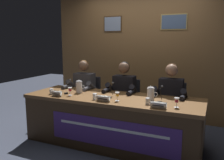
{
  "coord_description": "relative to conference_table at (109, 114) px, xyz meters",
  "views": [
    {
      "loc": [
        1.39,
        -3.09,
        1.54
      ],
      "look_at": [
        0.0,
        0.0,
        0.98
      ],
      "focal_mm": 37.18,
      "sensor_mm": 36.0,
      "label": 1
    }
  ],
  "objects": [
    {
      "name": "ground_plane",
      "position": [
        -0.0,
        0.11,
        -0.5
      ],
      "size": [
        12.0,
        12.0,
        0.0
      ],
      "primitive_type": "plane",
      "color": "#383D4C"
    },
    {
      "name": "wall_back_panelled",
      "position": [
        -0.0,
        1.59,
        0.81
      ],
      "size": [
        3.84,
        0.14,
        2.6
      ],
      "color": "brown",
      "rests_on": "ground_plane"
    },
    {
      "name": "conference_table",
      "position": [
        0.0,
        0.0,
        0.0
      ],
      "size": [
        2.64,
        0.88,
        0.73
      ],
      "color": "brown",
      "rests_on": "ground_plane"
    },
    {
      "name": "chair_left",
      "position": [
        -0.78,
        0.73,
        -0.07
      ],
      "size": [
        0.44,
        0.45,
        0.89
      ],
      "color": "black",
      "rests_on": "ground_plane"
    },
    {
      "name": "panelist_left",
      "position": [
        -0.78,
        0.53,
        0.21
      ],
      "size": [
        0.51,
        0.48,
        1.22
      ],
      "color": "black",
      "rests_on": "ground_plane"
    },
    {
      "name": "nameplate_left",
      "position": [
        -0.77,
        -0.22,
        0.28
      ],
      "size": [
        0.17,
        0.06,
        0.08
      ],
      "color": "white",
      "rests_on": "conference_table"
    },
    {
      "name": "juice_glass_left",
      "position": [
        -0.62,
        -0.09,
        0.32
      ],
      "size": [
        0.06,
        0.06,
        0.12
      ],
      "color": "white",
      "rests_on": "conference_table"
    },
    {
      "name": "water_cup_left",
      "position": [
        -0.93,
        -0.13,
        0.27
      ],
      "size": [
        0.06,
        0.06,
        0.08
      ],
      "color": "silver",
      "rests_on": "conference_table"
    },
    {
      "name": "microphone_left",
      "position": [
        -0.74,
        0.01,
        0.31
      ],
      "size": [
        0.06,
        0.17,
        0.22
      ],
      "color": "black",
      "rests_on": "conference_table"
    },
    {
      "name": "chair_center",
      "position": [
        -0.0,
        0.73,
        -0.07
      ],
      "size": [
        0.44,
        0.45,
        0.89
      ],
      "color": "black",
      "rests_on": "ground_plane"
    },
    {
      "name": "panelist_center",
      "position": [
        -0.0,
        0.53,
        0.21
      ],
      "size": [
        0.51,
        0.48,
        1.22
      ],
      "color": "black",
      "rests_on": "ground_plane"
    },
    {
      "name": "nameplate_center",
      "position": [
        0.01,
        -0.22,
        0.28
      ],
      "size": [
        0.2,
        0.06,
        0.08
      ],
      "color": "white",
      "rests_on": "conference_table"
    },
    {
      "name": "juice_glass_center",
      "position": [
        0.17,
        -0.11,
        0.32
      ],
      "size": [
        0.06,
        0.06,
        0.12
      ],
      "color": "white",
      "rests_on": "conference_table"
    },
    {
      "name": "water_cup_center",
      "position": [
        -0.15,
        -0.16,
        0.27
      ],
      "size": [
        0.06,
        0.06,
        0.08
      ],
      "color": "silver",
      "rests_on": "conference_table"
    },
    {
      "name": "microphone_center",
      "position": [
        -0.0,
        0.05,
        0.31
      ],
      "size": [
        0.06,
        0.17,
        0.22
      ],
      "color": "black",
      "rests_on": "conference_table"
    },
    {
      "name": "chair_right",
      "position": [
        0.78,
        0.73,
        -0.07
      ],
      "size": [
        0.44,
        0.45,
        0.89
      ],
      "color": "black",
      "rests_on": "ground_plane"
    },
    {
      "name": "panelist_right",
      "position": [
        0.78,
        0.53,
        0.21
      ],
      "size": [
        0.51,
        0.48,
        1.22
      ],
      "color": "black",
      "rests_on": "ground_plane"
    },
    {
      "name": "nameplate_right",
      "position": [
        0.77,
        -0.24,
        0.28
      ],
      "size": [
        0.2,
        0.06,
        0.08
      ],
      "color": "white",
      "rests_on": "conference_table"
    },
    {
      "name": "juice_glass_right",
      "position": [
        0.97,
        -0.11,
        0.32
      ],
      "size": [
        0.06,
        0.06,
        0.12
      ],
      "color": "white",
      "rests_on": "conference_table"
    },
    {
      "name": "water_cup_right",
      "position": [
        0.6,
        -0.11,
        0.27
      ],
      "size": [
        0.06,
        0.06,
        0.08
      ],
      "color": "silver",
      "rests_on": "conference_table"
    },
    {
      "name": "microphone_right",
      "position": [
        0.73,
        0.06,
        0.31
      ],
      "size": [
        0.06,
        0.17,
        0.22
      ],
      "color": "black",
      "rests_on": "conference_table"
    },
    {
      "name": "water_pitcher_left_side",
      "position": [
        -0.6,
        0.14,
        0.33
      ],
      "size": [
        0.15,
        0.1,
        0.21
      ],
      "color": "silver",
      "rests_on": "conference_table"
    },
    {
      "name": "water_pitcher_right_side",
      "position": [
        0.59,
        0.09,
        0.33
      ],
      "size": [
        0.15,
        0.1,
        0.21
      ],
      "color": "silver",
      "rests_on": "conference_table"
    }
  ]
}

